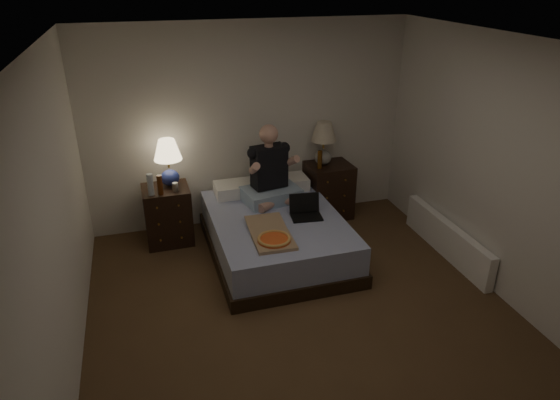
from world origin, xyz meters
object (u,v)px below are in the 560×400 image
object	(u,v)px
nightstand_left	(168,215)
beer_bottle_left	(160,185)
person	(271,164)
radiator	(447,239)
water_bottle	(150,184)
lamp_right	(324,144)
pizza_box	(274,240)
laptop	(307,208)
bed	(276,235)
lamp_left	(169,163)
nightstand_right	(328,190)
soda_can	(175,187)
beer_bottle_right	(320,160)

from	to	relation	value
nightstand_left	beer_bottle_left	world-z (taller)	beer_bottle_left
person	radiator	size ratio (longest dim) A/B	0.58
radiator	water_bottle	bearing A→B (deg)	161.52
lamp_right	pizza_box	world-z (taller)	lamp_right
water_bottle	pizza_box	bearing A→B (deg)	-43.20
beer_bottle_left	nightstand_left	bearing A→B (deg)	70.66
beer_bottle_left	laptop	world-z (taller)	beer_bottle_left
bed	lamp_left	distance (m)	1.50
water_bottle	nightstand_right	bearing A→B (deg)	6.80
soda_can	laptop	size ratio (longest dim) A/B	0.29
bed	lamp_right	size ratio (longest dim) A/B	3.38
radiator	beer_bottle_right	bearing A→B (deg)	131.82
bed	water_bottle	distance (m)	1.53
nightstand_left	laptop	bearing A→B (deg)	-28.23
soda_can	beer_bottle_right	distance (m)	1.82
beer_bottle_left	person	size ratio (longest dim) A/B	0.25
beer_bottle_right	person	world-z (taller)	person
nightstand_right	person	size ratio (longest dim) A/B	0.78
nightstand_right	pizza_box	distance (m)	1.74
lamp_left	laptop	distance (m)	1.68
lamp_right	beer_bottle_left	world-z (taller)	lamp_right
lamp_left	lamp_right	size ratio (longest dim) A/B	1.00
nightstand_left	radiator	distance (m)	3.27
lamp_left	beer_bottle_right	size ratio (longest dim) A/B	2.43
lamp_left	laptop	bearing A→B (deg)	-30.63
lamp_left	pizza_box	size ratio (longest dim) A/B	0.74
bed	beer_bottle_right	size ratio (longest dim) A/B	8.24
pizza_box	soda_can	bearing A→B (deg)	129.66
soda_can	laptop	world-z (taller)	soda_can
nightstand_right	beer_bottle_right	bearing A→B (deg)	-154.97
lamp_left	person	distance (m)	1.18
water_bottle	radiator	distance (m)	3.42
water_bottle	beer_bottle_right	size ratio (longest dim) A/B	1.09
soda_can	beer_bottle_right	xyz separation A→B (m)	(1.81, 0.15, 0.09)
bed	radiator	xyz separation A→B (m)	(1.87, -0.57, -0.04)
soda_can	lamp_right	bearing A→B (deg)	7.89
bed	soda_can	bearing A→B (deg)	152.44
pizza_box	bed	bearing A→B (deg)	73.52
bed	laptop	size ratio (longest dim) A/B	5.57
nightstand_right	laptop	distance (m)	1.10
soda_can	pizza_box	size ratio (longest dim) A/B	0.13
lamp_left	person	xyz separation A→B (m)	(1.15, -0.29, -0.04)
water_bottle	person	size ratio (longest dim) A/B	0.27
bed	pizza_box	bearing A→B (deg)	-108.61
water_bottle	nightstand_left	bearing A→B (deg)	42.32
bed	person	distance (m)	0.83
lamp_left	beer_bottle_left	size ratio (longest dim) A/B	2.43
nightstand_right	lamp_right	xyz separation A→B (m)	(-0.08, 0.03, 0.64)
lamp_left	water_bottle	bearing A→B (deg)	-136.40
lamp_left	person	bearing A→B (deg)	-14.06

